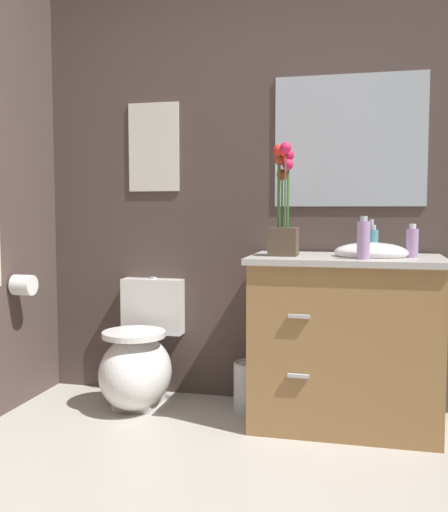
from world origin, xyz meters
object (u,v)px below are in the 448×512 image
at_px(wall_poster, 154,147).
at_px(toilet_paper_roll, 24,285).
at_px(vanity_cabinet, 345,339).
at_px(flower_vase, 284,218).
at_px(toilet, 139,362).
at_px(trash_bin, 250,387).
at_px(lotion_bottle, 363,240).
at_px(soap_bottle, 412,242).
at_px(hand_wash_bottle, 373,241).
at_px(wall_mirror, 350,141).

xyz_separation_m(wall_poster, toilet_paper_roll, (-0.57, -0.46, -0.76)).
xyz_separation_m(vanity_cabinet, wall_poster, (-1.11, 0.29, 1.00)).
bearing_deg(flower_vase, toilet, 175.38).
xyz_separation_m(flower_vase, trash_bin, (-0.19, 0.11, -0.90)).
distance_m(wall_poster, toilet_paper_roll, 1.06).
xyz_separation_m(lotion_bottle, trash_bin, (-0.57, 0.24, -0.81)).
distance_m(toilet, soap_bottle, 1.58).
relative_size(hand_wash_bottle, wall_mirror, 0.19).
distance_m(wall_mirror, toilet_paper_roll, 1.91).
xyz_separation_m(flower_vase, soap_bottle, (0.62, 0.04, -0.12)).
bearing_deg(hand_wash_bottle, soap_bottle, -34.22).
xyz_separation_m(vanity_cabinet, hand_wash_bottle, (0.13, 0.12, 0.48)).
height_order(vanity_cabinet, flower_vase, flower_vase).
height_order(trash_bin, wall_poster, wall_poster).
bearing_deg(toilet, vanity_cabinet, -1.36).
bearing_deg(hand_wash_bottle, wall_mirror, 126.49).
height_order(soap_bottle, wall_mirror, wall_mirror).
distance_m(flower_vase, lotion_bottle, 0.42).
relative_size(vanity_cabinet, soap_bottle, 6.39).
bearing_deg(trash_bin, hand_wash_bottle, 4.54).
bearing_deg(flower_vase, lotion_bottle, -18.77).
relative_size(vanity_cabinet, flower_vase, 1.85).
bearing_deg(vanity_cabinet, trash_bin, 171.77).
bearing_deg(toilet, wall_mirror, 13.56).
bearing_deg(soap_bottle, flower_vase, -176.72).
height_order(lotion_bottle, wall_mirror, wall_mirror).
bearing_deg(wall_mirror, soap_bottle, -43.75).
relative_size(soap_bottle, trash_bin, 0.59).
distance_m(soap_bottle, toilet_paper_roll, 2.01).
bearing_deg(vanity_cabinet, toilet, 178.64).
distance_m(toilet, flower_vase, 1.13).
height_order(soap_bottle, lotion_bottle, lotion_bottle).
distance_m(toilet, lotion_bottle, 1.40).
height_order(wall_poster, wall_mirror, wall_mirror).
distance_m(trash_bin, wall_mirror, 1.42).
bearing_deg(lotion_bottle, wall_mirror, 100.07).
relative_size(soap_bottle, wall_poster, 0.32).
bearing_deg(wall_mirror, lotion_bottle, -79.93).
height_order(toilet, wall_poster, wall_poster).
height_order(hand_wash_bottle, toilet_paper_roll, hand_wash_bottle).
bearing_deg(trash_bin, wall_mirror, 24.32).
bearing_deg(toilet, lotion_bottle, -9.39).
height_order(flower_vase, wall_mirror, wall_mirror).
height_order(toilet, wall_mirror, wall_mirror).
xyz_separation_m(toilet, toilet_paper_roll, (-0.57, -0.20, 0.44)).
bearing_deg(trash_bin, vanity_cabinet, -8.23).
bearing_deg(vanity_cabinet, hand_wash_bottle, 43.95).
bearing_deg(toilet_paper_roll, flower_vase, 5.46).
height_order(vanity_cabinet, wall_mirror, wall_mirror).
relative_size(toilet, vanity_cabinet, 0.67).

